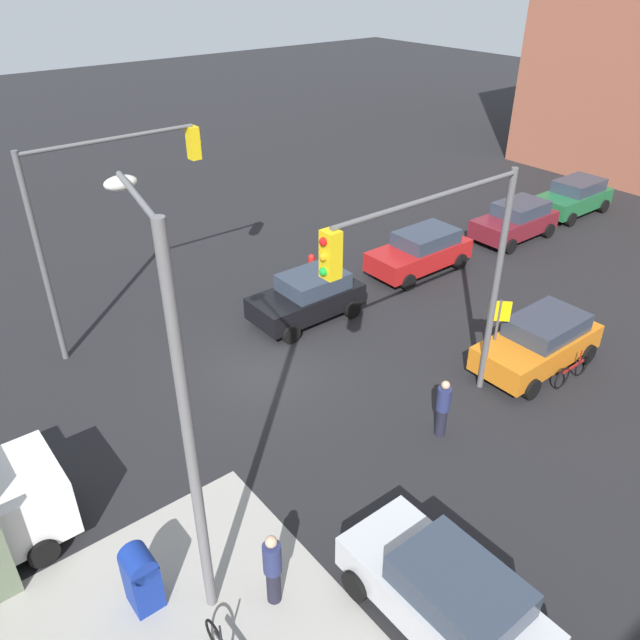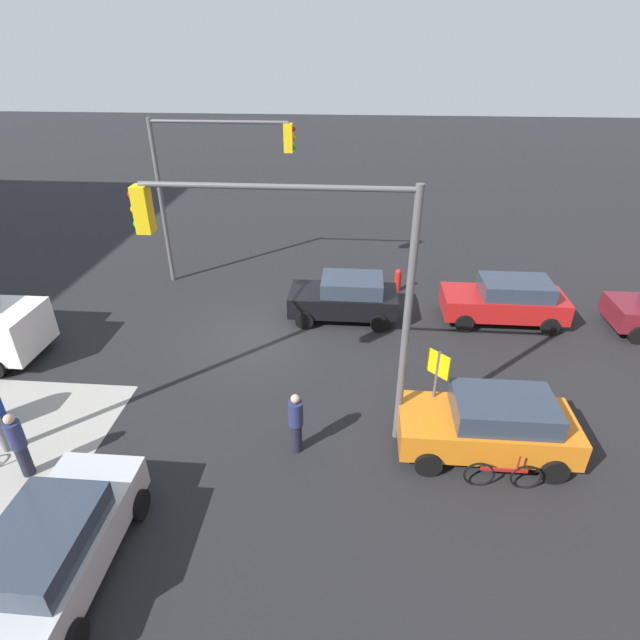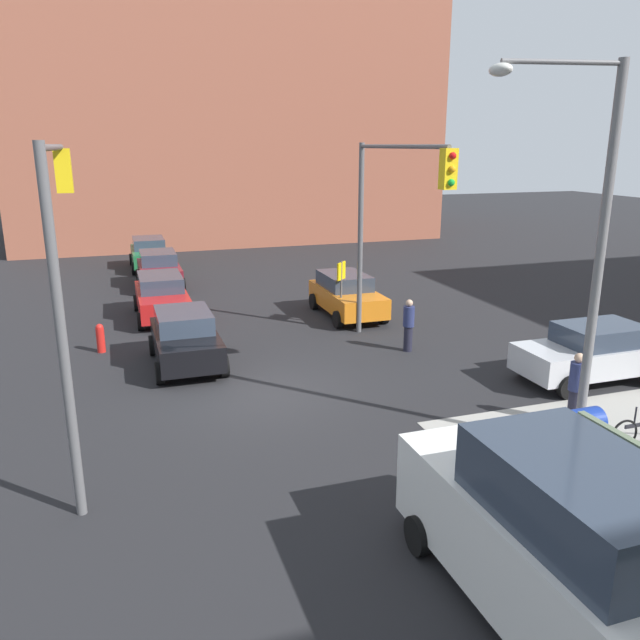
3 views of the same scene
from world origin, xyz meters
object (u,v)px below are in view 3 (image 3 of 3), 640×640
at_px(sedan_red, 162,296).
at_px(pedestrian_crossing, 409,324).
at_px(fire_hydrant, 100,338).
at_px(coupe_green, 149,253).
at_px(pedestrian_waiting, 576,387).
at_px(bicycle_at_crosswalk, 372,304).
at_px(sedan_silver, 592,352).
at_px(coupe_orange, 346,294).
at_px(mailbox_blue, 582,440).
at_px(traffic_signal_nw_corner, 390,205).
at_px(street_lamp_corner, 585,234).
at_px(traffic_signal_se_corner, 61,242).
at_px(hatchback_black, 185,338).
at_px(van_white_delivery, 558,541).
at_px(hatchback_maroon, 159,269).

bearing_deg(sedan_red, pedestrian_crossing, 46.98).
relative_size(fire_hydrant, coupe_green, 0.23).
xyz_separation_m(coupe_green, pedestrian_crossing, (16.99, 6.97, 0.04)).
xyz_separation_m(sedan_red, pedestrian_waiting, (12.89, 8.47, 0.08)).
bearing_deg(bicycle_at_crosswalk, sedan_red, -103.30).
bearing_deg(sedan_silver, coupe_orange, -155.02).
xyz_separation_m(coupe_green, bicycle_at_crosswalk, (12.19, 7.77, -0.50)).
relative_size(sedan_red, bicycle_at_crosswalk, 2.44).
height_order(mailbox_blue, pedestrian_waiting, pedestrian_waiting).
bearing_deg(coupe_green, fire_hydrant, -9.87).
distance_m(traffic_signal_nw_corner, pedestrian_waiting, 7.65).
xyz_separation_m(street_lamp_corner, coupe_orange, (-11.81, -0.59, -3.86)).
relative_size(traffic_signal_nw_corner, traffic_signal_se_corner, 1.00).
bearing_deg(street_lamp_corner, bicycle_at_crosswalk, 177.30).
height_order(hatchback_black, sedan_silver, same).
xyz_separation_m(traffic_signal_se_corner, coupe_orange, (-9.07, 9.35, -3.79)).
relative_size(fire_hydrant, pedestrian_crossing, 0.55).
relative_size(van_white_delivery, pedestrian_waiting, 3.04).
bearing_deg(hatchback_black, van_white_delivery, 16.02).
distance_m(sedan_silver, hatchback_maroon, 19.38).
relative_size(sedan_silver, van_white_delivery, 0.75).
bearing_deg(sedan_red, coupe_green, 178.89).
bearing_deg(traffic_signal_nw_corner, traffic_signal_se_corner, -63.12).
distance_m(street_lamp_corner, hatchback_black, 11.47).
height_order(traffic_signal_nw_corner, traffic_signal_se_corner, same).
relative_size(coupe_green, bicycle_at_crosswalk, 2.35).
bearing_deg(pedestrian_crossing, sedan_silver, -100.02).
bearing_deg(coupe_green, coupe_orange, 28.24).
distance_m(hatchback_black, van_white_delivery, 12.83).
relative_size(fire_hydrant, hatchback_maroon, 0.23).
bearing_deg(sedan_silver, traffic_signal_nw_corner, -133.46).
relative_size(coupe_green, sedan_red, 0.96).
distance_m(van_white_delivery, pedestrian_crossing, 11.88).
height_order(fire_hydrant, hatchback_maroon, hatchback_maroon).
bearing_deg(pedestrian_waiting, traffic_signal_se_corner, -89.50).
height_order(traffic_signal_nw_corner, bicycle_at_crosswalk, traffic_signal_nw_corner).
relative_size(traffic_signal_nw_corner, van_white_delivery, 1.20).
xyz_separation_m(street_lamp_corner, coupe_green, (-24.12, -7.20, -3.86)).
bearing_deg(fire_hydrant, van_white_delivery, 22.65).
relative_size(traffic_signal_se_corner, pedestrian_crossing, 3.81).
bearing_deg(hatchback_black, sedan_silver, 65.07).
bearing_deg(mailbox_blue, sedan_red, -154.92).
xyz_separation_m(traffic_signal_nw_corner, traffic_signal_se_corner, (4.56, -9.00, -0.03)).
distance_m(traffic_signal_nw_corner, street_lamp_corner, 7.35).
xyz_separation_m(sedan_silver, coupe_orange, (-8.67, -4.04, 0.00)).
bearing_deg(sedan_silver, pedestrian_crossing, -137.28).
height_order(traffic_signal_se_corner, sedan_silver, traffic_signal_se_corner).
bearing_deg(street_lamp_corner, hatchback_maroon, -160.00).
height_order(coupe_green, hatchback_maroon, same).
distance_m(fire_hydrant, hatchback_maroon, 9.64).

